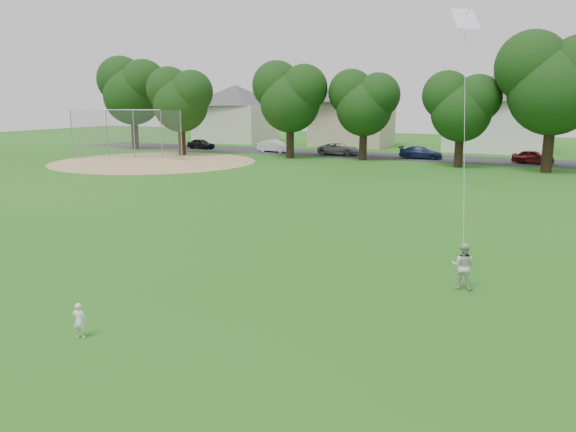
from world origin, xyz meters
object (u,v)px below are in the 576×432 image
at_px(toddler, 79,321).
at_px(older_boy, 463,266).
at_px(kite, 464,141).
at_px(baseball_backstop, 132,134).

distance_m(toddler, older_boy, 10.57).
height_order(older_boy, kite, kite).
bearing_deg(older_boy, kite, -36.50).
distance_m(older_boy, baseball_backstop, 42.45).
bearing_deg(kite, older_boy, -37.10).
distance_m(kite, baseball_backstop, 42.22).
bearing_deg(kite, baseball_backstop, 143.74).
relative_size(toddler, baseball_backstop, 0.09).
xyz_separation_m(older_boy, kite, (-0.21, 0.16, 3.63)).
height_order(older_boy, baseball_backstop, baseball_backstop).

